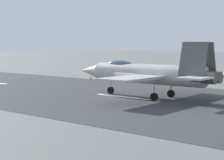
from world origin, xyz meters
TOP-DOWN VIEW (x-y plane):
  - ground_plane at (0.00, 0.00)m, footprint 400.00×400.00m
  - runway_strip at (-0.02, 0.00)m, footprint 240.00×26.00m
  - fighter_jet at (-2.13, -1.27)m, footprint 17.08×14.83m
  - marker_cone_mid at (1.56, -12.10)m, footprint 0.44×0.44m
  - marker_cone_far at (15.88, -12.10)m, footprint 0.44×0.44m

SIDE VIEW (x-z plane):
  - ground_plane at x=0.00m, z-range 0.00..0.00m
  - runway_strip at x=-0.02m, z-range 0.00..0.02m
  - marker_cone_mid at x=1.56m, z-range 0.00..0.55m
  - marker_cone_far at x=15.88m, z-range 0.00..0.55m
  - fighter_jet at x=-2.13m, z-range -0.36..5.32m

